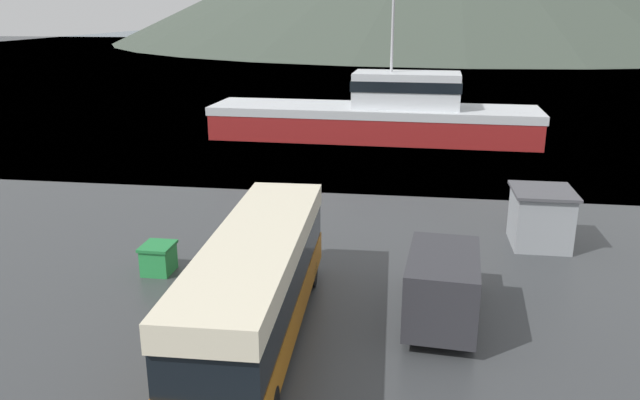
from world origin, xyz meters
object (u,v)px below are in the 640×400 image
(tour_bus, at_px, (258,281))
(storage_bin, at_px, (158,258))
(fishing_boat, at_px, (379,114))
(dock_kiosk, at_px, (541,217))
(delivery_van, at_px, (443,283))

(tour_bus, bearing_deg, storage_bin, 137.57)
(tour_bus, distance_m, fishing_boat, 30.44)
(fishing_boat, relative_size, storage_bin, 19.02)
(fishing_boat, relative_size, dock_kiosk, 9.05)
(tour_bus, relative_size, dock_kiosk, 4.07)
(tour_bus, height_order, fishing_boat, fishing_boat)
(storage_bin, bearing_deg, delivery_van, -12.13)
(tour_bus, distance_m, delivery_van, 5.80)
(storage_bin, bearing_deg, dock_kiosk, 19.06)
(tour_bus, height_order, dock_kiosk, tour_bus)
(dock_kiosk, bearing_deg, storage_bin, -160.94)
(tour_bus, xyz_separation_m, fishing_boat, (1.87, 30.39, 0.03))
(storage_bin, bearing_deg, tour_bus, -40.83)
(fishing_boat, distance_m, dock_kiosk, 22.58)
(tour_bus, relative_size, fishing_boat, 0.45)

